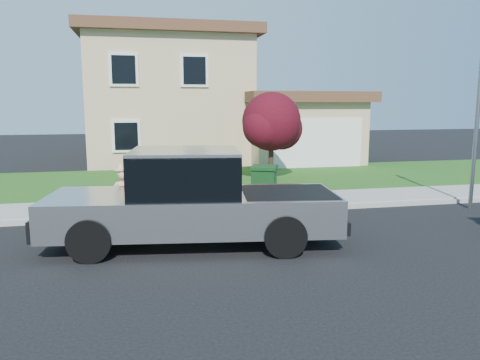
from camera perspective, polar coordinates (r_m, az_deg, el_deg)
name	(u,v)px	position (r m, az deg, el deg)	size (l,w,h in m)	color
ground	(218,246)	(10.39, -2.65, -8.10)	(80.00, 80.00, 0.00)	black
curb	(236,212)	(13.30, -0.47, -3.91)	(40.00, 0.20, 0.12)	gray
sidewalk	(229,203)	(14.35, -1.37, -2.86)	(40.00, 2.00, 0.15)	gray
lawn	(208,181)	(18.71, -3.95, -0.07)	(40.00, 7.00, 0.10)	#204C15
house	(192,102)	(26.32, -5.85, 9.45)	(14.00, 11.30, 6.85)	tan
pickup_truck	(192,201)	(10.34, -5.85, -2.55)	(6.68, 3.02, 2.12)	black
woman	(123,197)	(12.15, -14.13, -2.05)	(0.62, 0.51, 1.62)	#EAA080
ornamental_tree	(272,124)	(18.15, 3.95, 6.78)	(2.51, 2.26, 3.44)	black
trash_bin	(264,186)	(13.56, 2.96, -0.71)	(0.98, 1.04, 1.17)	#0E3613
street_lamp	(479,113)	(15.23, 27.09, 7.26)	(0.28, 0.65, 4.95)	slate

